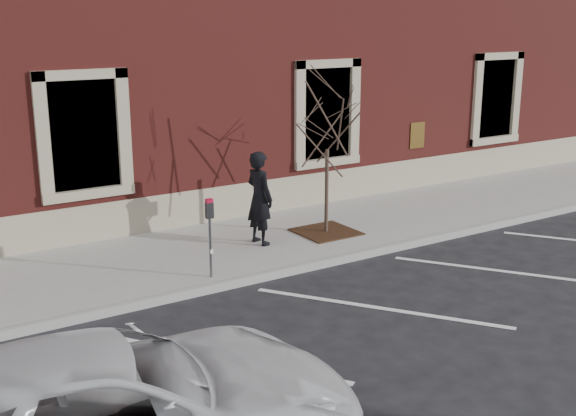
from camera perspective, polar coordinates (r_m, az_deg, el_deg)
ground at (r=13.86m, az=1.35°, el=-4.94°), size 120.00×120.00×0.00m
sidewalk_near at (r=15.24m, az=-2.35°, el=-2.78°), size 40.00×3.50×0.15m
curb_near at (r=13.80m, az=1.47°, el=-4.70°), size 40.00×0.12×0.15m
parking_stripes at (r=12.23m, az=7.20°, el=-7.85°), size 28.00×4.40×0.01m
building_civic at (r=19.92m, az=-11.50°, el=12.62°), size 40.00×8.62×8.00m
man at (r=14.71m, az=-2.26°, el=0.80°), size 0.55×0.76×1.94m
parking_meter at (r=12.85m, az=-6.21°, el=-1.20°), size 0.13×0.10×1.46m
tree_grate at (r=15.72m, az=3.02°, el=-1.88°), size 1.22×1.22×0.03m
sapling at (r=15.21m, az=3.14°, el=6.48°), size 2.00×2.00×3.33m
white_truck at (r=8.00m, az=-13.83°, el=-15.36°), size 5.75×3.43×1.50m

